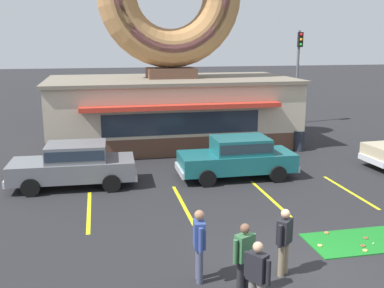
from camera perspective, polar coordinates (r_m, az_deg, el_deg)
ground_plane at (r=11.00m, az=13.83°, el=-15.74°), size 160.00×160.00×0.00m
donut_shop_building at (r=22.91m, az=-2.66°, el=9.33°), size 12.30×6.75×10.96m
putting_mat at (r=13.29m, az=22.66°, el=-11.12°), size 3.94×1.50×0.03m
mini_donut_near_left at (r=13.17m, az=21.20°, el=-11.06°), size 0.13×0.13×0.04m
mini_donut_near_right at (r=12.68m, az=20.87°, el=-11.97°), size 0.13×0.13×0.04m
mini_donut_mid_left at (r=13.15m, az=16.71°, el=-10.74°), size 0.13×0.13×0.04m
mini_donut_mid_right at (r=12.44m, az=21.12°, el=-12.49°), size 0.13×0.13×0.04m
mini_donut_far_left at (r=12.35m, az=15.94°, el=-12.28°), size 0.13×0.13×0.04m
golf_ball at (r=12.90m, az=22.03°, el=-11.62°), size 0.04×0.04×0.04m
car_teal at (r=17.40m, az=5.84°, el=-1.50°), size 4.57×2.00×1.60m
car_grey at (r=16.83m, az=-14.73°, el=-2.38°), size 4.61×2.09×1.60m
pedestrian_blue_sweater_man at (r=9.01m, az=8.25°, el=-16.22°), size 0.41×0.51×1.54m
pedestrian_hooded_kid at (r=10.52m, az=11.64°, el=-11.73°), size 0.46×0.44×1.58m
pedestrian_leather_jacket_man at (r=10.02m, az=0.93°, el=-12.38°), size 0.28×0.59×1.67m
pedestrian_clipboard_woman at (r=9.65m, az=6.66°, el=-13.91°), size 0.55×0.37×1.58m
trash_bin at (r=22.27m, az=13.45°, el=0.44°), size 0.57×0.57×0.97m
traffic_light_pole at (r=29.17m, az=13.34°, el=9.74°), size 0.28×0.47×5.80m
parking_stripe_far_left at (r=14.60m, az=-12.95°, el=-8.27°), size 0.12×3.60×0.01m
parking_stripe_left at (r=14.81m, az=-1.18°, el=-7.60°), size 0.12×3.60×0.01m
parking_stripe_mid_left at (r=15.61m, az=9.78°, el=-6.69°), size 0.12×3.60×0.01m
parking_stripe_centre at (r=16.91m, az=19.32°, el=-5.70°), size 0.12×3.60×0.01m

